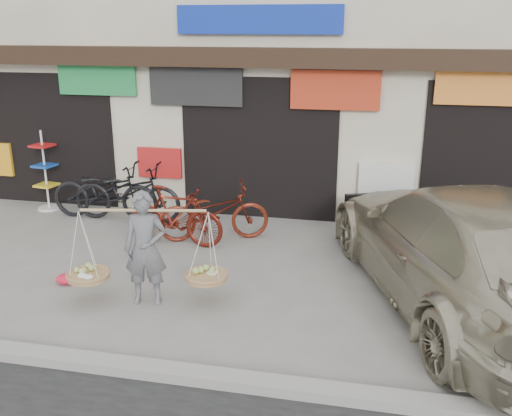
% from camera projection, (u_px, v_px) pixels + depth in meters
% --- Properties ---
extents(ground, '(70.00, 70.00, 0.00)m').
position_uv_depth(ground, '(209.00, 294.00, 8.03)').
color(ground, gray).
rests_on(ground, ground).
extents(kerb, '(70.00, 0.25, 0.12)m').
position_uv_depth(kerb, '(157.00, 370.00, 6.15)').
color(kerb, gray).
rests_on(kerb, ground).
extents(shophouse_block, '(14.00, 6.32, 7.00)m').
position_uv_depth(shophouse_block, '(285.00, 32.00, 12.94)').
color(shophouse_block, beige).
rests_on(shophouse_block, ground).
extents(street_vendor, '(2.13, 0.86, 1.57)m').
position_uv_depth(street_vendor, '(146.00, 253.00, 7.58)').
color(street_vendor, slate).
rests_on(street_vendor, ground).
extents(bike_0, '(2.14, 0.79, 1.12)m').
position_uv_depth(bike_0, '(127.00, 192.00, 10.88)').
color(bike_0, black).
rests_on(bike_0, ground).
extents(bike_1, '(1.75, 0.64, 1.03)m').
position_uv_depth(bike_1, '(175.00, 216.00, 9.68)').
color(bike_1, '#53160E').
rests_on(bike_1, ground).
extents(bike_2, '(2.05, 1.31, 1.02)m').
position_uv_depth(bike_2, '(213.00, 212.00, 9.91)').
color(bike_2, '#5B1C0F').
rests_on(bike_2, ground).
extents(bike_3, '(2.14, 0.79, 1.12)m').
position_uv_depth(bike_3, '(105.00, 191.00, 10.97)').
color(bike_3, black).
rests_on(bike_3, ground).
extents(suv, '(4.03, 6.13, 1.65)m').
position_uv_depth(suv, '(463.00, 246.00, 7.53)').
color(suv, '#B1A98F').
rests_on(suv, ground).
extents(display_rack, '(0.45, 0.45, 1.63)m').
position_uv_depth(display_rack, '(46.00, 178.00, 11.52)').
color(display_rack, silver).
rests_on(display_rack, ground).
extents(red_bag, '(0.31, 0.25, 0.14)m').
position_uv_depth(red_bag, '(66.00, 279.00, 8.33)').
color(red_bag, red).
rests_on(red_bag, ground).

